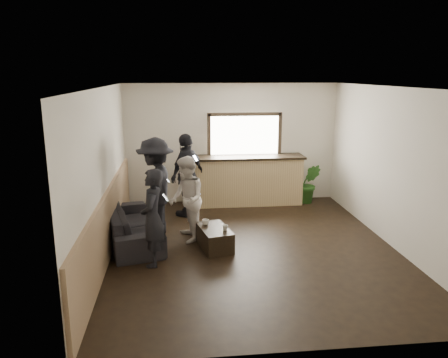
{
  "coord_description": "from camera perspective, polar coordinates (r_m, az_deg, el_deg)",
  "views": [
    {
      "loc": [
        -1.28,
        -7.16,
        3.03
      ],
      "look_at": [
        -0.46,
        0.4,
        1.17
      ],
      "focal_mm": 35.0,
      "sensor_mm": 36.0,
      "label": 1
    }
  ],
  "objects": [
    {
      "name": "person_b",
      "position": [
        7.97,
        -4.93,
        -2.67
      ],
      "size": [
        0.7,
        0.84,
        1.57
      ],
      "rotation": [
        0.0,
        0.0,
        -1.43
      ],
      "color": "beige",
      "rests_on": "ground"
    },
    {
      "name": "person_d",
      "position": [
        9.39,
        -4.83,
        0.53
      ],
      "size": [
        0.98,
        1.1,
        1.79
      ],
      "rotation": [
        0.0,
        0.0,
        -2.22
      ],
      "color": "black",
      "rests_on": "ground"
    },
    {
      "name": "person_c",
      "position": [
        8.28,
        -8.89,
        -1.09
      ],
      "size": [
        0.86,
        1.3,
        1.88
      ],
      "rotation": [
        0.0,
        0.0,
        -1.71
      ],
      "color": "black",
      "rests_on": "ground"
    },
    {
      "name": "coffee_table",
      "position": [
        7.78,
        -1.24,
        -7.71
      ],
      "size": [
        0.64,
        0.92,
        0.37
      ],
      "primitive_type": "cube",
      "rotation": [
        0.0,
        0.0,
        0.22
      ],
      "color": "black",
      "rests_on": "ground"
    },
    {
      "name": "sofa",
      "position": [
        8.23,
        -11.96,
        -5.86
      ],
      "size": [
        1.33,
        2.29,
        0.63
      ],
      "primitive_type": "imported",
      "rotation": [
        0.0,
        0.0,
        1.81
      ],
      "color": "black",
      "rests_on": "ground"
    },
    {
      "name": "bar_counter",
      "position": [
        10.27,
        2.85,
        0.25
      ],
      "size": [
        2.7,
        0.68,
        2.13
      ],
      "color": "tan",
      "rests_on": "ground"
    },
    {
      "name": "person_a",
      "position": [
        7.04,
        -9.31,
        -5.02
      ],
      "size": [
        0.49,
        0.61,
        1.58
      ],
      "rotation": [
        0.0,
        0.0,
        -1.68
      ],
      "color": "black",
      "rests_on": "ground"
    },
    {
      "name": "potted_plant",
      "position": [
        10.54,
        11.03,
        -0.58
      ],
      "size": [
        0.58,
        0.5,
        0.95
      ],
      "primitive_type": "imported",
      "rotation": [
        0.0,
        0.0,
        -0.17
      ],
      "color": "#2D6623",
      "rests_on": "ground"
    },
    {
      "name": "room_shell",
      "position": [
        7.35,
        -1.81,
        1.44
      ],
      "size": [
        5.01,
        6.01,
        2.8
      ],
      "color": "silver",
      "rests_on": "ground"
    },
    {
      "name": "cup_b",
      "position": [
        7.6,
        0.16,
        -6.39
      ],
      "size": [
        0.12,
        0.12,
        0.09
      ],
      "primitive_type": "imported",
      "rotation": [
        0.0,
        0.0,
        0.23
      ],
      "color": "silver",
      "rests_on": "coffee_table"
    },
    {
      "name": "ground",
      "position": [
        7.88,
        3.69,
        -8.92
      ],
      "size": [
        5.0,
        6.0,
        0.01
      ],
      "primitive_type": "cube",
      "color": "black"
    },
    {
      "name": "cup_a",
      "position": [
        7.88,
        -2.44,
        -5.64
      ],
      "size": [
        0.13,
        0.13,
        0.1
      ],
      "primitive_type": "imported",
      "rotation": [
        0.0,
        0.0,
        1.65
      ],
      "color": "silver",
      "rests_on": "coffee_table"
    }
  ]
}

